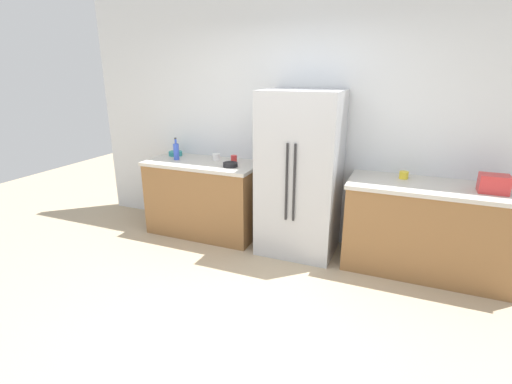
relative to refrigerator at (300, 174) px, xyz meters
The scene contains 12 objects.
ground_plane 1.77m from the refrigerator, 94.90° to the right, with size 11.18×11.18×0.00m, color tan.
kitchen_back_panel 0.74m from the refrigerator, 107.81° to the left, with size 5.59×0.10×2.99m, color silver.
counter_left 1.29m from the refrigerator, behind, with size 1.38×0.68×0.91m.
counter_right 1.40m from the refrigerator, ahead, with size 1.60×0.68×0.91m.
refrigerator is the anchor object (origin of this frame).
toaster 1.80m from the refrigerator, ahead, with size 0.24×0.17×0.17m, color red.
bottle_a 1.58m from the refrigerator, behind, with size 0.07×0.07×0.27m.
cup_a 1.12m from the refrigerator, behind, with size 0.09×0.09×0.08m, color white.
cup_b 0.85m from the refrigerator, behind, with size 0.07×0.07×0.09m, color red.
cup_c 1.05m from the refrigerator, ahead, with size 0.09×0.09×0.07m, color yellow.
bowl_a 0.81m from the refrigerator, behind, with size 0.17×0.17×0.05m, color black.
bowl_b 1.72m from the refrigerator, behind, with size 0.17×0.17×0.05m, color teal.
Camera 1 is at (1.20, -2.30, 1.97)m, focal length 26.51 mm.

